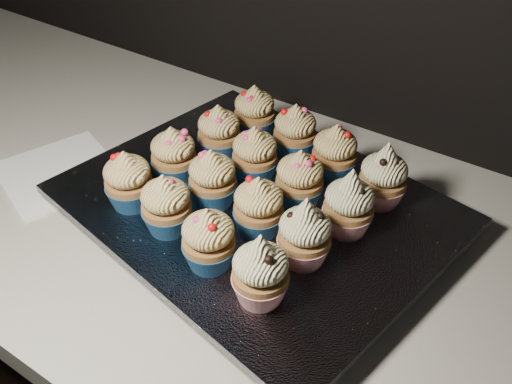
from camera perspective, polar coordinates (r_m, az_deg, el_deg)
worktop at (r=0.78m, az=1.91°, el=-5.13°), size 2.44×0.64×0.04m
napkin at (r=0.91m, az=-19.07°, el=1.86°), size 0.21×0.21×0.00m
baking_tray at (r=0.77m, az=0.00°, el=-2.24°), size 0.50×0.42×0.02m
foil_lining at (r=0.76m, az=0.00°, el=-1.28°), size 0.55×0.46×0.01m
cupcake_0 at (r=0.75m, az=-12.65°, el=1.09°), size 0.06×0.06×0.08m
cupcake_1 at (r=0.70m, az=-8.97°, el=-1.30°), size 0.06×0.06×0.08m
cupcake_2 at (r=0.65m, az=-4.75°, el=-4.78°), size 0.06×0.06×0.08m
cupcake_3 at (r=0.61m, az=0.44°, el=-7.99°), size 0.06×0.06×0.10m
cupcake_4 at (r=0.79m, az=-8.23°, el=3.63°), size 0.06×0.06×0.08m
cupcake_5 at (r=0.74m, az=-4.38°, el=1.29°), size 0.06×0.06×0.08m
cupcake_6 at (r=0.69m, az=0.26°, el=-1.54°), size 0.06×0.06×0.08m
cupcake_7 at (r=0.66m, az=4.87°, el=-4.24°), size 0.06×0.06×0.10m
cupcake_8 at (r=0.83m, az=-3.72°, el=5.93°), size 0.06×0.06×0.08m
cupcake_9 at (r=0.78m, az=-0.14°, el=3.71°), size 0.06×0.06×0.08m
cupcake_10 at (r=0.74m, az=4.37°, el=1.23°), size 0.06×0.06×0.08m
cupcake_11 at (r=0.70m, az=9.26°, el=-1.28°), size 0.06×0.06×0.10m
cupcake_12 at (r=0.87m, az=-0.15°, el=7.96°), size 0.06×0.06×0.08m
cupcake_13 at (r=0.83m, az=3.92°, el=5.99°), size 0.06×0.06×0.08m
cupcake_14 at (r=0.79m, az=7.85°, el=3.86°), size 0.06×0.06×0.08m
cupcake_15 at (r=0.75m, az=12.60°, el=1.42°), size 0.06×0.06×0.10m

